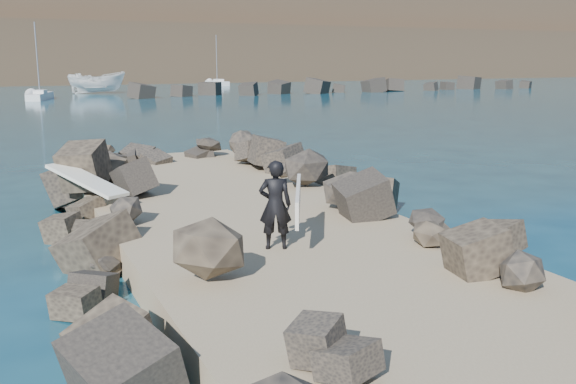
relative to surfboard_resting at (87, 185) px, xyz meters
name	(u,v)px	position (x,y,z in m)	size (l,w,h in m)	color
ground	(268,254)	(3.05, -3.76, -1.04)	(800.00, 800.00, 0.00)	#0F384C
jetty	(311,268)	(3.05, -5.76, -0.74)	(6.00, 26.00, 0.60)	#8C7759
riprap_left	(141,272)	(0.15, -5.26, -0.54)	(2.60, 22.00, 1.00)	black
riprap_right	(428,233)	(5.95, -5.26, -0.54)	(2.60, 22.00, 1.00)	black
breakwater_secondary	(359,87)	(38.05, 51.24, -0.44)	(52.00, 4.00, 1.20)	black
headland	(51,8)	(13.05, 156.24, 14.96)	(360.00, 140.00, 32.00)	#2D4919
surfboard_resting	(87,185)	(0.00, 0.00, 0.00)	(0.60, 2.38, 0.08)	white
boat_imported	(97,83)	(9.28, 61.59, 0.20)	(2.41, 6.41, 2.48)	silver
surfer_with_board	(279,204)	(2.63, -5.27, 0.37)	(1.27, 1.81, 1.61)	black
sailboat_b	(40,96)	(2.46, 52.39, -0.69)	(3.04, 6.33, 7.56)	silver
sailboat_d	(217,83)	(29.04, 77.35, -0.69)	(1.84, 6.24, 7.52)	silver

